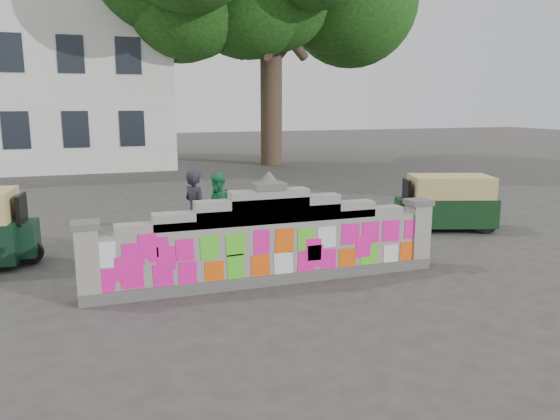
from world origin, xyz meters
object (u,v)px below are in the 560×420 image
Objects in this scene: cyclist_bike at (197,240)px; rickshaw_right at (447,202)px; pedestrian at (218,208)px; cyclist_rider at (196,224)px.

cyclist_bike is 0.72× the size of rickshaw_right.
rickshaw_right is (6.52, 0.94, 0.23)m from cyclist_bike.
pedestrian reaches higher than rickshaw_right.
pedestrian is (0.80, 1.59, -0.02)m from cyclist_rider.
cyclist_rider reaches higher than pedestrian.
pedestrian is (0.80, 1.59, 0.31)m from cyclist_bike.
cyclist_rider is at bearing -0.00° from cyclist_bike.
cyclist_rider is 0.65× the size of rickshaw_right.
pedestrian is at bearing -51.23° from cyclist_bike.
pedestrian reaches higher than cyclist_bike.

